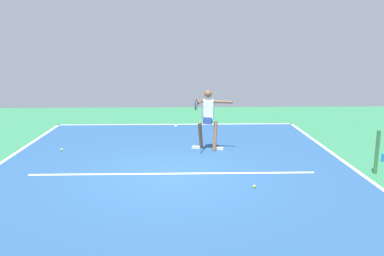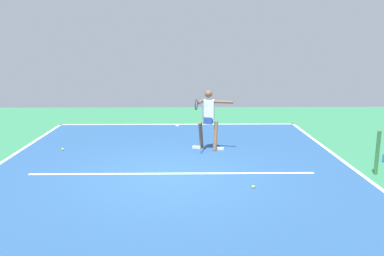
{
  "view_description": "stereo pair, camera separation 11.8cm",
  "coord_description": "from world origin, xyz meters",
  "views": [
    {
      "loc": [
        -0.22,
        9.03,
        3.06
      ],
      "look_at": [
        -0.5,
        -1.2,
        0.9
      ],
      "focal_mm": 37.07,
      "sensor_mm": 36.0,
      "label": 1
    },
    {
      "loc": [
        -0.34,
        9.04,
        3.06
      ],
      "look_at": [
        -0.5,
        -1.2,
        0.9
      ],
      "focal_mm": 37.07,
      "sensor_mm": 36.0,
      "label": 2
    }
  ],
  "objects": [
    {
      "name": "court_line_service",
      "position": [
        0.0,
        -0.12,
        0.0
      ],
      "size": [
        6.91,
        0.1,
        0.01
      ],
      "primitive_type": "cube",
      "color": "white",
      "rests_on": "ground_plane"
    },
    {
      "name": "tennis_player",
      "position": [
        -1.0,
        -2.37,
        1.02
      ],
      "size": [
        1.18,
        1.23,
        1.79
      ],
      "rotation": [
        0.0,
        0.0,
        -0.24
      ],
      "color": "brown",
      "rests_on": "ground_plane"
    },
    {
      "name": "net_post",
      "position": [
        -4.9,
        0.0,
        0.54
      ],
      "size": [
        0.09,
        0.09,
        1.07
      ],
      "primitive_type": "cylinder",
      "color": "#38753D",
      "rests_on": "ground_plane"
    },
    {
      "name": "court_surface",
      "position": [
        0.0,
        0.0,
        0.0
      ],
      "size": [
        9.21,
        12.45,
        0.0
      ],
      "primitive_type": "cube",
      "color": "navy",
      "rests_on": "ground_plane"
    },
    {
      "name": "ground_plane",
      "position": [
        0.0,
        0.0,
        0.0
      ],
      "size": [
        21.02,
        21.02,
        0.0
      ],
      "primitive_type": "plane",
      "color": "#2D754C"
    },
    {
      "name": "tennis_ball_by_baseline",
      "position": [
        3.3,
        -2.33,
        0.03
      ],
      "size": [
        0.07,
        0.07,
        0.07
      ],
      "primitive_type": "sphere",
      "color": "#C6E53D",
      "rests_on": "ground_plane"
    },
    {
      "name": "court_line_sideline_left",
      "position": [
        -4.55,
        0.0,
        0.0
      ],
      "size": [
        0.1,
        12.45,
        0.01
      ],
      "primitive_type": "cube",
      "color": "white",
      "rests_on": "ground_plane"
    },
    {
      "name": "court_line_centre_mark",
      "position": [
        0.0,
        -5.98,
        0.0
      ],
      "size": [
        0.1,
        0.3,
        0.01
      ],
      "primitive_type": "cube",
      "color": "white",
      "rests_on": "ground_plane"
    },
    {
      "name": "water_bottle",
      "position": [
        -5.58,
        -0.98,
        0.11
      ],
      "size": [
        0.07,
        0.07,
        0.22
      ],
      "primitive_type": "cylinder",
      "color": "blue",
      "rests_on": "ground_plane"
    },
    {
      "name": "court_line_baseline_near",
      "position": [
        0.0,
        -6.18,
        0.0
      ],
      "size": [
        9.21,
        0.1,
        0.01
      ],
      "primitive_type": "cube",
      "color": "white",
      "rests_on": "ground_plane"
    },
    {
      "name": "tennis_ball_centre_court",
      "position": [
        -1.8,
        0.9,
        0.03
      ],
      "size": [
        0.07,
        0.07,
        0.07
      ],
      "primitive_type": "sphere",
      "color": "yellow",
      "rests_on": "ground_plane"
    }
  ]
}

